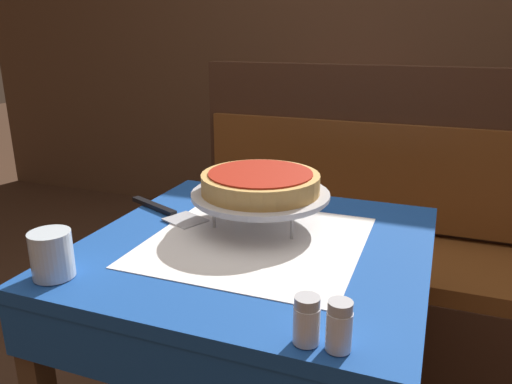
% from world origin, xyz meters
% --- Properties ---
extents(dining_table_front, '(0.76, 0.76, 0.77)m').
position_xyz_m(dining_table_front, '(0.00, 0.00, 0.67)').
color(dining_table_front, '#194799').
rests_on(dining_table_front, ground_plane).
extents(dining_table_rear, '(0.67, 0.67, 0.77)m').
position_xyz_m(dining_table_rear, '(-0.10, 1.69, 0.65)').
color(dining_table_rear, red).
rests_on(dining_table_rear, ground_plane).
extents(booth_bench, '(1.38, 0.49, 1.11)m').
position_xyz_m(booth_bench, '(0.14, 0.74, 0.33)').
color(booth_bench, '#3D2316').
rests_on(booth_bench, ground_plane).
extents(back_wall_panel, '(6.00, 0.04, 2.40)m').
position_xyz_m(back_wall_panel, '(0.00, 2.15, 1.20)').
color(back_wall_panel, brown).
rests_on(back_wall_panel, ground_plane).
extents(pizza_pan_stand, '(0.34, 0.34, 0.08)m').
position_xyz_m(pizza_pan_stand, '(-0.03, 0.10, 0.85)').
color(pizza_pan_stand, '#ADADB2').
rests_on(pizza_pan_stand, dining_table_front).
extents(deep_dish_pizza, '(0.29, 0.29, 0.05)m').
position_xyz_m(deep_dish_pizza, '(-0.03, 0.10, 0.88)').
color(deep_dish_pizza, tan).
rests_on(deep_dish_pizza, pizza_pan_stand).
extents(pizza_server, '(0.27, 0.16, 0.01)m').
position_xyz_m(pizza_server, '(-0.29, 0.09, 0.78)').
color(pizza_server, '#BCBCC1').
rests_on(pizza_server, dining_table_front).
extents(water_glass_near, '(0.08, 0.08, 0.09)m').
position_xyz_m(water_glass_near, '(-0.31, -0.30, 0.82)').
color(water_glass_near, silver).
rests_on(water_glass_near, dining_table_front).
extents(salt_shaker, '(0.04, 0.04, 0.08)m').
position_xyz_m(salt_shaker, '(0.21, -0.34, 0.81)').
color(salt_shaker, silver).
rests_on(salt_shaker, dining_table_front).
extents(pepper_shaker, '(0.04, 0.04, 0.08)m').
position_xyz_m(pepper_shaker, '(0.26, -0.34, 0.81)').
color(pepper_shaker, silver).
rests_on(pepper_shaker, dining_table_front).
extents(condiment_caddy, '(0.12, 0.12, 0.15)m').
position_xyz_m(condiment_caddy, '(-0.16, 1.59, 0.81)').
color(condiment_caddy, black).
rests_on(condiment_caddy, dining_table_rear).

